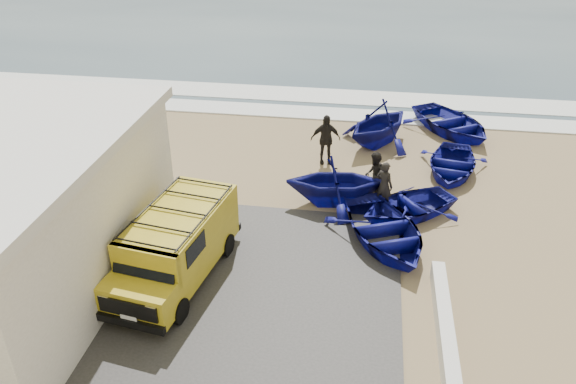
{
  "coord_description": "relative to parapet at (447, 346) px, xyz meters",
  "views": [
    {
      "loc": [
        2.77,
        -13.19,
        9.95
      ],
      "look_at": [
        0.41,
        2.12,
        1.2
      ],
      "focal_mm": 35.0,
      "sensor_mm": 36.0,
      "label": 1
    }
  ],
  "objects": [
    {
      "name": "surf_line",
      "position": [
        -5.0,
        15.0,
        -0.25
      ],
      "size": [
        180.0,
        1.6,
        0.06
      ],
      "primitive_type": "cube",
      "color": "white",
      "rests_on": "ground"
    },
    {
      "name": "van",
      "position": [
        -7.21,
        1.94,
        0.84
      ],
      "size": [
        2.62,
        5.08,
        2.08
      ],
      "rotation": [
        0.0,
        0.0,
        -0.16
      ],
      "color": "gold",
      "rests_on": "ground"
    },
    {
      "name": "fisherman_middle",
      "position": [
        -1.89,
        7.37,
        0.57
      ],
      "size": [
        0.64,
        0.82,
        1.69
      ],
      "primitive_type": "imported",
      "rotation": [
        0.0,
        0.0,
        -1.57
      ],
      "color": "black",
      "rests_on": "ground"
    },
    {
      "name": "parapet",
      "position": [
        0.0,
        0.0,
        0.0
      ],
      "size": [
        0.35,
        6.0,
        0.55
      ],
      "primitive_type": "cube",
      "color": "silver",
      "rests_on": "ground"
    },
    {
      "name": "fisherman_front",
      "position": [
        -1.54,
        6.66,
        0.59
      ],
      "size": [
        0.75,
        0.69,
        1.72
      ],
      "primitive_type": "imported",
      "rotation": [
        0.0,
        0.0,
        2.55
      ],
      "color": "black",
      "rests_on": "ground"
    },
    {
      "name": "fisherman_back",
      "position": [
        -3.84,
        9.83,
        0.72
      ],
      "size": [
        1.25,
        0.72,
        2.0
      ],
      "primitive_type": "imported",
      "rotation": [
        0.0,
        0.0,
        0.21
      ],
      "color": "black",
      "rests_on": "ground"
    },
    {
      "name": "boat_mid_right",
      "position": [
        1.02,
        9.63,
        0.11
      ],
      "size": [
        3.25,
        4.1,
        0.76
      ],
      "primitive_type": "imported",
      "rotation": [
        0.0,
        0.0,
        -0.18
      ],
      "color": "navy",
      "rests_on": "ground"
    },
    {
      "name": "boat_near_left",
      "position": [
        -1.49,
        4.54,
        0.16
      ],
      "size": [
        4.45,
        5.09,
        0.88
      ],
      "primitive_type": "imported",
      "rotation": [
        0.0,
        0.0,
        0.41
      ],
      "color": "navy",
      "rests_on": "ground"
    },
    {
      "name": "ground",
      "position": [
        -5.0,
        3.0,
        -0.28
      ],
      "size": [
        160.0,
        160.0,
        0.0
      ],
      "primitive_type": "plane",
      "color": "#947C56"
    },
    {
      "name": "boat_near_right",
      "position": [
        -0.75,
        6.28,
        0.09
      ],
      "size": [
        4.29,
        4.06,
        0.72
      ],
      "primitive_type": "imported",
      "rotation": [
        0.0,
        0.0,
        -0.95
      ],
      "color": "navy",
      "rests_on": "ground"
    },
    {
      "name": "boat_far_left",
      "position": [
        -1.8,
        11.91,
        0.69
      ],
      "size": [
        4.68,
        4.81,
        1.93
      ],
      "primitive_type": "imported",
      "rotation": [
        0.0,
        0.0,
        -0.6
      ],
      "color": "navy",
      "rests_on": "ground"
    },
    {
      "name": "boat_far_right",
      "position": [
        1.4,
        13.68,
        0.18
      ],
      "size": [
        5.04,
        5.41,
        0.91
      ],
      "primitive_type": "imported",
      "rotation": [
        0.0,
        0.0,
        0.57
      ],
      "color": "navy",
      "rests_on": "ground"
    },
    {
      "name": "surf_wash",
      "position": [
        -5.0,
        17.5,
        -0.26
      ],
      "size": [
        180.0,
        2.2,
        0.04
      ],
      "primitive_type": "cube",
      "color": "white",
      "rests_on": "ground"
    },
    {
      "name": "boat_mid_left",
      "position": [
        -3.17,
        6.66,
        0.62
      ],
      "size": [
        3.75,
        3.35,
        1.78
      ],
      "primitive_type": "imported",
      "rotation": [
        0.0,
        0.0,
        1.71
      ],
      "color": "navy",
      "rests_on": "ground"
    },
    {
      "name": "slab",
      "position": [
        -7.0,
        1.0,
        -0.25
      ],
      "size": [
        12.0,
        10.0,
        0.05
      ],
      "primitive_type": "cube",
      "color": "#3D3B38",
      "rests_on": "ground"
    }
  ]
}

